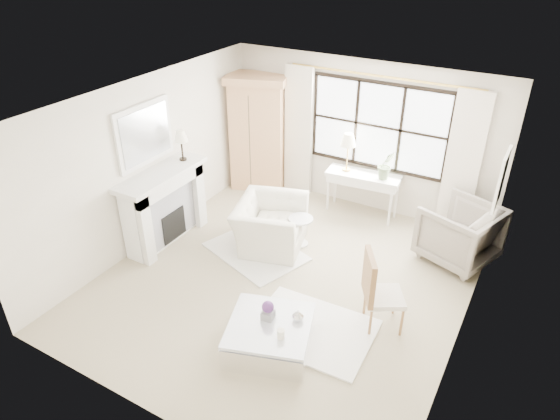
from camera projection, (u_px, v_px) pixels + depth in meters
The scene contains 32 objects.
floor at pixel (285, 280), 7.45m from camera, with size 5.50×5.50×0.00m, color tan.
ceiling at pixel (286, 105), 6.10m from camera, with size 5.50×5.50×0.00m, color silver.
wall_back at pixel (361, 136), 8.84m from camera, with size 5.00×5.00×0.00m, color beige.
wall_front at pixel (143, 323), 4.70m from camera, with size 5.00×5.00×0.00m, color white.
wall_left at pixel (147, 163), 7.85m from camera, with size 5.50×5.50×0.00m, color silver.
wall_right at pixel (476, 254), 5.70m from camera, with size 5.50×5.50×0.00m, color beige.
window_pane at pixel (378, 126), 8.57m from camera, with size 2.40×0.02×1.50m, color silver.
window_frame at pixel (378, 126), 8.56m from camera, with size 2.50×0.04×1.50m, color black, non-canonical shape.
curtain_rod at pixel (382, 76), 8.09m from camera, with size 0.04×0.04×3.30m, color gold.
curtain_left at pixel (299, 132), 9.34m from camera, with size 0.55×0.10×2.47m, color silver.
curtain_right at pixel (463, 165), 8.05m from camera, with size 0.55×0.10×2.47m, color white.
fireplace at pixel (163, 205), 8.10m from camera, with size 0.58×1.66×1.26m.
mirror_frame at pixel (144, 134), 7.59m from camera, with size 0.05×1.15×0.95m, color white.
mirror_glass at pixel (146, 135), 7.58m from camera, with size 0.02×1.00×0.80m, color silver.
art_frame at pixel (501, 180), 6.89m from camera, with size 0.04×0.62×0.82m, color white.
art_canvas at pixel (500, 180), 6.90m from camera, with size 0.01×0.52×0.72m, color beige.
mantel_lamp at pixel (181, 137), 7.98m from camera, with size 0.22×0.22×0.51m.
armoire at pixel (258, 132), 9.59m from camera, with size 1.28×1.01×2.24m.
console_table at pixel (362, 194), 8.97m from camera, with size 1.34×0.57×0.80m.
console_lamp at pixel (348, 141), 8.63m from camera, with size 0.28×0.28×0.69m.
orchid_plant at pixel (386, 165), 8.48m from camera, with size 0.28×0.23×0.52m, color #637B52.
side_table at pixel (301, 227), 8.12m from camera, with size 0.40×0.40×0.51m.
rug_left at pixel (256, 252), 8.07m from camera, with size 1.53×1.08×0.03m, color silver.
rug_right at pixel (311, 330), 6.52m from camera, with size 1.56×1.17×0.03m, color white.
club_armchair at pixel (270, 224), 8.08m from camera, with size 1.19×1.04×0.78m, color beige.
wingback_chair at pixel (459, 233), 7.70m from camera, with size 1.01×1.04×0.95m, color gray.
french_chair at pixel (381, 306), 6.48m from camera, with size 0.66×0.66×1.08m.
coffee_table at pixel (270, 336), 6.19m from camera, with size 1.26×1.26×0.38m.
planter_box at pixel (268, 315), 6.15m from camera, with size 0.14×0.14×0.11m, color gray.
planter_flowers at pixel (268, 307), 6.09m from camera, with size 0.15×0.15×0.15m, color #522968.
pillar_candle at pixel (281, 334), 5.86m from camera, with size 0.09×0.09×0.12m, color white.
coffee_vase at pixel (298, 315), 6.11m from camera, with size 0.14×0.14×0.15m, color silver.
Camera 1 is at (2.88, -5.18, 4.63)m, focal length 32.00 mm.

